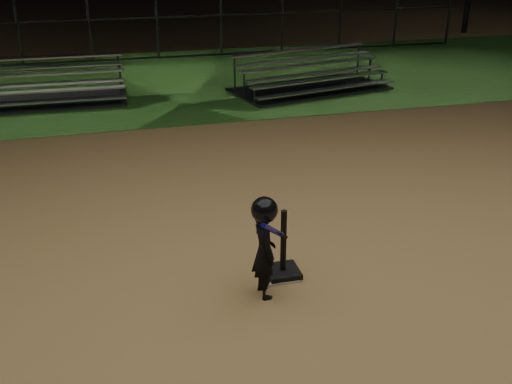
# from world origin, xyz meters

# --- Properties ---
(ground) EXTENTS (80.00, 80.00, 0.00)m
(ground) POSITION_xyz_m (0.00, 0.00, 0.00)
(ground) COLOR #9C7A46
(ground) RESTS_ON ground
(grass_strip) EXTENTS (60.00, 8.00, 0.01)m
(grass_strip) POSITION_xyz_m (0.00, 10.00, 0.01)
(grass_strip) COLOR #23531B
(grass_strip) RESTS_ON ground
(home_plate) EXTENTS (0.45, 0.45, 0.02)m
(home_plate) POSITION_xyz_m (0.00, 0.00, 0.01)
(home_plate) COLOR beige
(home_plate) RESTS_ON ground
(batting_tee) EXTENTS (0.38, 0.38, 0.83)m
(batting_tee) POSITION_xyz_m (0.06, -0.03, 0.18)
(batting_tee) COLOR black
(batting_tee) RESTS_ON home_plate
(child_batter) EXTENTS (0.43, 0.59, 1.20)m
(child_batter) POSITION_xyz_m (-0.26, -0.35, 0.64)
(child_batter) COLOR black
(child_batter) RESTS_ON ground
(bleacher_left) EXTENTS (3.92, 1.94, 0.95)m
(bleacher_left) POSITION_xyz_m (-3.23, 8.65, 0.20)
(bleacher_left) COLOR silver
(bleacher_left) RESTS_ON ground
(bleacher_right) EXTENTS (4.16, 2.67, 0.94)m
(bleacher_right) POSITION_xyz_m (3.28, 8.11, 0.19)
(bleacher_right) COLOR #B4B3B8
(bleacher_right) RESTS_ON ground
(backstop_fence) EXTENTS (20.08, 0.08, 2.50)m
(backstop_fence) POSITION_xyz_m (0.00, 13.00, 1.25)
(backstop_fence) COLOR #38383D
(backstop_fence) RESTS_ON ground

